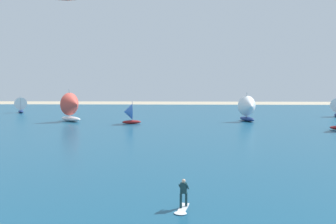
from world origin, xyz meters
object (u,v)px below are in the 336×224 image
sailboat_center_horizon (129,113)px  kitesurfer (183,199)px  sailboat_mid_right (21,105)px  sailboat_trailing (73,107)px  sailboat_heeled_over (249,108)px

sailboat_center_horizon → kitesurfer: bearing=-78.1°
sailboat_mid_right → sailboat_trailing: bearing=-45.6°
sailboat_trailing → sailboat_heeled_over: 29.95m
kitesurfer → sailboat_heeled_over: bearing=74.5°
sailboat_trailing → kitesurfer: bearing=-66.6°
sailboat_center_horizon → sailboat_heeled_over: size_ratio=0.75×
sailboat_trailing → sailboat_heeled_over: sailboat_trailing is taller
kitesurfer → sailboat_mid_right: 67.48m
kitesurfer → sailboat_trailing: size_ratio=0.37×
kitesurfer → sailboat_trailing: sailboat_trailing is taller
sailboat_trailing → sailboat_mid_right: bearing=134.4°
kitesurfer → sailboat_heeled_over: size_ratio=0.41×
sailboat_trailing → sailboat_center_horizon: sailboat_trailing is taller
sailboat_mid_right → sailboat_center_horizon: sailboat_mid_right is taller
kitesurfer → sailboat_trailing: (-18.07, 41.71, 1.92)m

